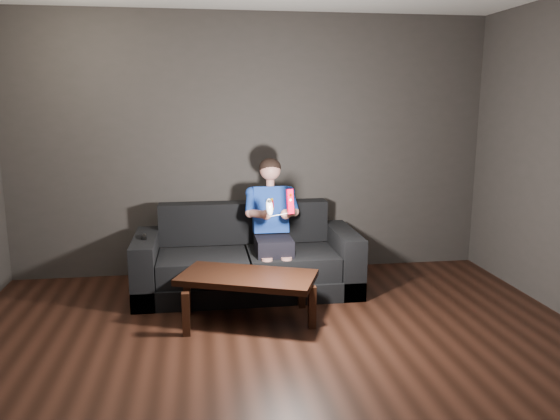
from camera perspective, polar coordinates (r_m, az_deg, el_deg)
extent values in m
plane|color=black|center=(3.72, 1.25, -17.85)|extent=(5.00, 5.00, 0.00)
cube|color=#383431|center=(5.75, -2.88, 6.71)|extent=(5.00, 0.04, 2.70)
cube|color=black|center=(5.33, -3.42, -7.51)|extent=(2.11, 0.91, 0.18)
cube|color=black|center=(5.16, -8.04, -5.90)|extent=(0.82, 0.64, 0.22)
cube|color=black|center=(5.23, 1.27, -5.56)|extent=(0.82, 0.64, 0.22)
cube|color=black|center=(5.53, -3.80, -1.26)|extent=(1.69, 0.21, 0.41)
cube|color=black|center=(5.28, -13.80, -5.78)|extent=(0.21, 0.91, 0.57)
cube|color=black|center=(5.43, 6.61, -5.04)|extent=(0.21, 0.91, 0.57)
cube|color=black|center=(5.13, -0.69, -3.71)|extent=(0.33, 0.42, 0.16)
cube|color=navy|center=(5.28, -1.02, 0.07)|extent=(0.33, 0.24, 0.47)
cube|color=#F1A904|center=(5.17, -0.89, 0.59)|extent=(0.10, 0.10, 0.11)
cube|color=red|center=(5.17, -0.88, 0.59)|extent=(0.07, 0.07, 0.07)
cylinder|color=tan|center=(5.24, -1.03, 2.83)|extent=(0.08, 0.08, 0.07)
sphere|color=tan|center=(5.22, -1.03, 4.22)|extent=(0.20, 0.20, 0.20)
ellipsoid|color=black|center=(5.23, -1.05, 4.48)|extent=(0.21, 0.21, 0.18)
cylinder|color=navy|center=(5.17, -3.19, 0.76)|extent=(0.09, 0.25, 0.21)
cylinder|color=navy|center=(5.22, 1.32, 0.88)|extent=(0.09, 0.25, 0.21)
cylinder|color=tan|center=(5.01, -2.30, -0.16)|extent=(0.16, 0.26, 0.12)
cylinder|color=tan|center=(5.05, 1.10, -0.06)|extent=(0.16, 0.26, 0.12)
sphere|color=tan|center=(4.92, -1.45, -0.51)|extent=(0.09, 0.09, 0.09)
sphere|color=tan|center=(4.94, 0.60, -0.45)|extent=(0.09, 0.09, 0.09)
cylinder|color=tan|center=(4.98, -1.36, -7.13)|extent=(0.10, 0.10, 0.38)
cylinder|color=tan|center=(5.01, 0.68, -7.04)|extent=(0.10, 0.10, 0.38)
cube|color=red|center=(4.68, 1.06, 0.89)|extent=(0.06, 0.09, 0.21)
cube|color=#791C00|center=(4.64, 1.11, 1.57)|extent=(0.03, 0.01, 0.03)
cylinder|color=white|center=(4.66, 1.11, 0.67)|extent=(0.02, 0.01, 0.02)
ellipsoid|color=white|center=(4.67, -1.11, 0.30)|extent=(0.09, 0.11, 0.16)
cylinder|color=black|center=(4.62, -1.06, 0.92)|extent=(0.03, 0.01, 0.03)
cube|color=black|center=(5.16, -14.01, -2.74)|extent=(0.05, 0.15, 0.03)
cube|color=black|center=(5.20, -13.97, -2.45)|extent=(0.02, 0.02, 0.00)
cube|color=black|center=(4.56, -3.44, -7.06)|extent=(1.23, 0.92, 0.05)
cube|color=black|center=(4.40, -9.80, -10.68)|extent=(0.06, 0.06, 0.35)
cube|color=black|center=(4.48, 3.37, -10.11)|extent=(0.06, 0.06, 0.35)
cube|color=black|center=(4.82, -9.69, -8.67)|extent=(0.06, 0.06, 0.35)
cube|color=black|center=(4.90, 2.28, -8.20)|extent=(0.06, 0.06, 0.35)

